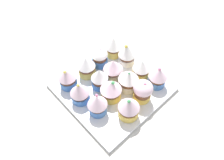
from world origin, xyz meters
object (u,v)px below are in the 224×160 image
Objects in this scene: cupcake_6 at (129,107)px; cupcake_2 at (97,104)px; cupcake_1 at (80,92)px; cupcake_7 at (100,57)px; cupcake_0 at (67,78)px; cupcake_4 at (100,78)px; cupcake_9 at (128,80)px; cupcake_14 at (158,77)px; cupcake_12 at (127,54)px; cupcake_5 at (111,90)px; cupcake_8 at (113,69)px; cupcake_11 at (113,46)px; cupcake_10 at (143,91)px; baking_tray at (112,87)px; cupcake_3 at (86,66)px; cupcake_13 at (141,68)px.

cupcake_2 is at bearing -140.02° from cupcake_6.
cupcake_1 reaches higher than cupcake_7.
cupcake_0 is 13.53cm from cupcake_7.
cupcake_4 is (-0.00, 7.77, 0.03)cm from cupcake_1.
cupcake_1 is 0.96× the size of cupcake_6.
cupcake_9 is (6.56, 6.11, 0.01)cm from cupcake_4.
cupcake_6 is at bearing -84.13° from cupcake_14.
cupcake_7 is 0.91× the size of cupcake_14.
cupcake_12 is at bearing 136.57° from cupcake_9.
cupcake_5 is 0.98× the size of cupcake_14.
cupcake_9 is (6.55, 0.36, -0.12)cm from cupcake_8.
cupcake_11 is at bearing 110.17° from cupcake_1.
cupcake_6 is at bearing -80.41° from cupcake_10.
cupcake_2 is at bearing -42.74° from cupcake_7.
cupcake_14 is at bearing 92.25° from cupcake_10.
cupcake_2 is 0.94× the size of cupcake_12.
cupcake_10 is (-1.22, 7.20, -0.18)cm from cupcake_6.
cupcake_8 is (-2.66, 2.96, 4.55)cm from baking_tray.
cupcake_3 is 17.91cm from cupcake_13.
cupcake_0 is 0.98× the size of cupcake_9.
cupcake_3 and cupcake_8 have the same top height.
cupcake_10 is (9.67, 3.45, 4.36)cm from baking_tray.
cupcake_9 reaches higher than cupcake_10.
cupcake_0 is at bearing -145.13° from cupcake_10.
cupcake_10 is 21.17cm from cupcake_11.
cupcake_1 is 10.43cm from cupcake_3.
cupcake_8 is at bearing 89.86° from cupcake_4.
cupcake_13 is (3.34, 9.93, 4.22)cm from baking_tray.
cupcake_4 is at bearing 45.93° from cupcake_0.
cupcake_11 is 1.01× the size of cupcake_14.
cupcake_14 is (-0.29, 7.49, 0.01)cm from cupcake_10.
cupcake_6 is (13.56, 6.82, 0.13)cm from cupcake_1.
cupcake_12 is (5.48, 21.00, 0.20)cm from cupcake_0.
cupcake_8 is 8.16cm from cupcake_12.
cupcake_10 reaches higher than baking_tray.
cupcake_7 is 9.45cm from cupcake_12.
cupcake_3 reaches higher than cupcake_13.
cupcake_5 is 7.99cm from cupcake_6.
cupcake_7 is 0.97× the size of cupcake_13.
cupcake_3 is at bearing 178.52° from cupcake_4.
cupcake_6 is 1.17× the size of cupcake_7.
cupcake_3 is 14.58cm from cupcake_9.
cupcake_14 reaches higher than cupcake_13.
cupcake_0 is at bearing -163.02° from cupcake_6.
baking_tray is 14.60cm from cupcake_0.
baking_tray is 10.74cm from cupcake_3.
cupcake_1 is 21.36cm from cupcake_13.
cupcake_13 is (13.69, -0.40, -0.37)cm from cupcake_11.
cupcake_4 is 0.93× the size of cupcake_12.
cupcake_12 reaches higher than cupcake_0.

